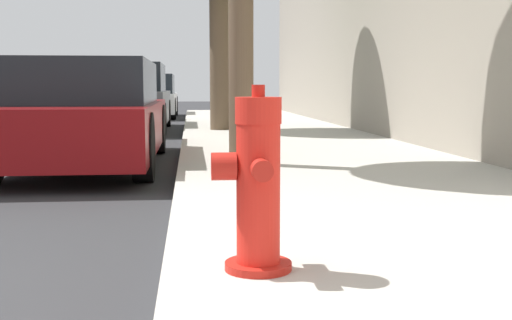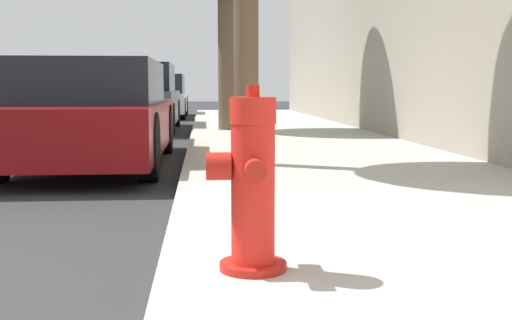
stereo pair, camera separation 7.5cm
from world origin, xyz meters
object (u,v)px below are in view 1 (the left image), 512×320
object	(u,v)px
parked_car_mid	(126,99)
fire_hydrant	(257,186)
parked_car_far	(148,97)
parked_car_near	(87,115)

from	to	relation	value
parked_car_mid	fire_hydrant	bearing A→B (deg)	-81.62
fire_hydrant	parked_car_far	bearing A→B (deg)	95.22
parked_car_mid	parked_car_far	xyz separation A→B (m)	(0.08, 6.08, -0.05)
parked_car_far	fire_hydrant	bearing A→B (deg)	-84.78
parked_car_far	parked_car_mid	bearing A→B (deg)	-90.79
fire_hydrant	parked_car_mid	xyz separation A→B (m)	(-1.68, 11.43, 0.17)
fire_hydrant	parked_car_far	distance (m)	17.58
parked_car_mid	parked_car_far	world-z (taller)	parked_car_mid
fire_hydrant	parked_car_far	size ratio (longest dim) A/B	0.18
parked_car_near	fire_hydrant	bearing A→B (deg)	-73.43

